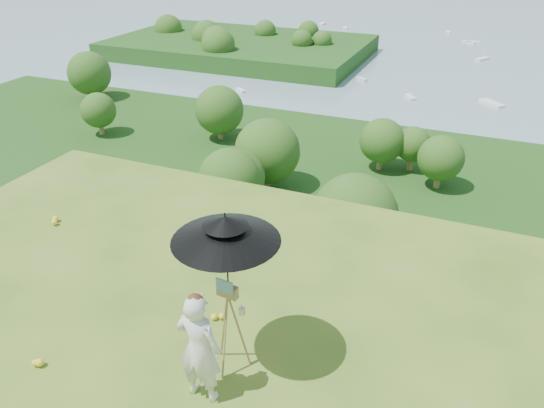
% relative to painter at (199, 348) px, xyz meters
% --- Properties ---
extents(forest_slope, '(140.00, 56.00, 22.00)m').
position_rel_painter_xyz_m(forest_slope, '(-0.32, 33.92, -29.81)').
color(forest_slope, '#1E3E10').
rests_on(forest_slope, bay_water).
extents(shoreline_tier, '(170.00, 28.00, 8.00)m').
position_rel_painter_xyz_m(shoreline_tier, '(-0.32, 73.92, -36.81)').
color(shoreline_tier, slate).
rests_on(shoreline_tier, bay_water).
extents(bay_water, '(700.00, 700.00, 0.00)m').
position_rel_painter_xyz_m(bay_water, '(-0.32, 238.92, -34.81)').
color(bay_water, slate).
rests_on(bay_water, ground).
extents(peninsula, '(90.00, 60.00, 12.00)m').
position_rel_painter_xyz_m(peninsula, '(-75.32, 153.92, -29.81)').
color(peninsula, '#1E3E10').
rests_on(peninsula, bay_water).
extents(slope_trees, '(110.00, 50.00, 6.00)m').
position_rel_painter_xyz_m(slope_trees, '(-0.32, 33.92, -15.81)').
color(slope_trees, '#274D17').
rests_on(slope_trees, forest_slope).
extents(harbor_town, '(110.00, 22.00, 5.00)m').
position_rel_painter_xyz_m(harbor_town, '(-0.32, 73.92, -30.31)').
color(harbor_town, silver).
rests_on(harbor_town, shoreline_tier).
extents(moored_boats, '(140.00, 140.00, 0.70)m').
position_rel_painter_xyz_m(moored_boats, '(-12.82, 159.92, -34.46)').
color(moored_boats, white).
rests_on(moored_boats, bay_water).
extents(painter, '(0.59, 0.39, 1.62)m').
position_rel_painter_xyz_m(painter, '(0.00, 0.00, 0.00)').
color(painter, silver).
rests_on(painter, ground).
extents(field_easel, '(0.62, 0.62, 1.50)m').
position_rel_painter_xyz_m(field_easel, '(0.11, 0.60, -0.06)').
color(field_easel, olive).
rests_on(field_easel, ground).
extents(sun_umbrella, '(1.50, 1.50, 1.18)m').
position_rel_painter_xyz_m(sun_umbrella, '(0.11, 0.63, 1.01)').
color(sun_umbrella, black).
rests_on(sun_umbrella, field_easel).
extents(painter_cap, '(0.23, 0.26, 0.10)m').
position_rel_painter_xyz_m(painter_cap, '(0.00, 0.00, 0.77)').
color(painter_cap, '#D77677').
rests_on(painter_cap, painter).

